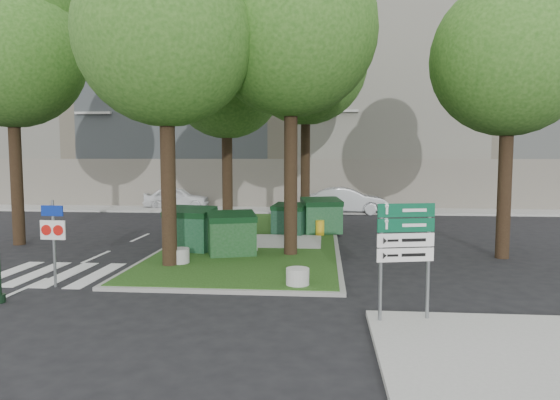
# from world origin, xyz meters

# --- Properties ---
(ground) EXTENTS (120.00, 120.00, 0.00)m
(ground) POSITION_xyz_m (0.00, 0.00, 0.00)
(ground) COLOR black
(ground) RESTS_ON ground
(median_island) EXTENTS (6.00, 16.00, 0.12)m
(median_island) POSITION_xyz_m (0.50, 8.00, 0.06)
(median_island) COLOR #1D3F12
(median_island) RESTS_ON ground
(median_kerb) EXTENTS (6.30, 16.30, 0.10)m
(median_kerb) POSITION_xyz_m (0.50, 8.00, 0.05)
(median_kerb) COLOR gray
(median_kerb) RESTS_ON ground
(sidewalk_corner) EXTENTS (5.00, 4.00, 0.12)m
(sidewalk_corner) POSITION_xyz_m (6.50, -3.50, 0.06)
(sidewalk_corner) COLOR #999993
(sidewalk_corner) RESTS_ON ground
(building_sidewalk) EXTENTS (42.00, 3.00, 0.12)m
(building_sidewalk) POSITION_xyz_m (0.00, 18.50, 0.06)
(building_sidewalk) COLOR #999993
(building_sidewalk) RESTS_ON ground
(zebra_crossing) EXTENTS (5.00, 3.00, 0.01)m
(zebra_crossing) POSITION_xyz_m (-3.75, 1.50, 0.01)
(zebra_crossing) COLOR silver
(zebra_crossing) RESTS_ON ground
(apartment_building) EXTENTS (41.00, 12.00, 16.00)m
(apartment_building) POSITION_xyz_m (0.00, 26.00, 8.00)
(apartment_building) COLOR beige
(apartment_building) RESTS_ON ground
(tree_median_near_left) EXTENTS (5.20, 5.20, 10.53)m
(tree_median_near_left) POSITION_xyz_m (-1.41, 2.56, 7.32)
(tree_median_near_left) COLOR black
(tree_median_near_left) RESTS_ON ground
(tree_median_near_right) EXTENTS (5.60, 5.60, 11.46)m
(tree_median_near_right) POSITION_xyz_m (2.09, 4.56, 7.99)
(tree_median_near_right) COLOR black
(tree_median_near_right) RESTS_ON ground
(tree_median_mid) EXTENTS (4.80, 4.80, 9.99)m
(tree_median_mid) POSITION_xyz_m (-0.91, 9.06, 6.98)
(tree_median_mid) COLOR black
(tree_median_mid) RESTS_ON ground
(tree_median_far) EXTENTS (5.80, 5.80, 11.93)m
(tree_median_far) POSITION_xyz_m (2.29, 12.06, 8.32)
(tree_median_far) COLOR black
(tree_median_far) RESTS_ON ground
(tree_street_left) EXTENTS (5.40, 5.40, 11.00)m
(tree_street_left) POSITION_xyz_m (-8.41, 6.06, 7.65)
(tree_street_left) COLOR black
(tree_street_left) RESTS_ON ground
(tree_street_right) EXTENTS (5.00, 5.00, 10.06)m
(tree_street_right) POSITION_xyz_m (9.09, 5.06, 6.98)
(tree_street_right) COLOR black
(tree_street_right) RESTS_ON ground
(dumpster_a) EXTENTS (1.83, 1.46, 1.51)m
(dumpster_a) POSITION_xyz_m (-1.53, 4.91, 0.84)
(dumpster_a) COLOR #103A20
(dumpster_a) RESTS_ON median_island
(dumpster_b) EXTENTS (1.81, 1.51, 1.44)m
(dumpster_b) POSITION_xyz_m (0.07, 4.21, 0.81)
(dumpster_b) COLOR #103814
(dumpster_b) RESTS_ON median_island
(dumpster_c) EXTENTS (1.61, 1.33, 1.29)m
(dumpster_c) POSITION_xyz_m (1.67, 8.86, 0.74)
(dumpster_c) COLOR #0E311E
(dumpster_c) RESTS_ON median_island
(dumpster_d) EXTENTS (1.87, 1.54, 1.51)m
(dumpster_d) POSITION_xyz_m (3.00, 9.16, 0.84)
(dumpster_d) COLOR #164823
(dumpster_d) RESTS_ON median_island
(bollard_left) EXTENTS (0.62, 0.62, 0.44)m
(bollard_left) POSITION_xyz_m (-1.29, 2.78, 0.34)
(bollard_left) COLOR #A1A19B
(bollard_left) RESTS_ON median_island
(bollard_right) EXTENTS (0.59, 0.59, 0.42)m
(bollard_right) POSITION_xyz_m (2.45, 0.50, 0.33)
(bollard_right) COLOR #AFAFAA
(bollard_right) RESTS_ON median_island
(bollard_mid) EXTENTS (0.50, 0.50, 0.36)m
(bollard_mid) POSITION_xyz_m (0.57, 5.00, 0.30)
(bollard_mid) COLOR #A5A6A0
(bollard_mid) RESTS_ON median_island
(litter_bin) EXTENTS (0.36, 0.36, 0.62)m
(litter_bin) POSITION_xyz_m (2.94, 8.52, 0.43)
(litter_bin) COLOR gold
(litter_bin) RESTS_ON median_island
(traffic_sign_pole) EXTENTS (0.68, 0.08, 2.25)m
(traffic_sign_pole) POSITION_xyz_m (-3.80, 0.17, 1.45)
(traffic_sign_pole) COLOR slate
(traffic_sign_pole) RESTS_ON ground
(directional_sign) EXTENTS (1.14, 0.30, 2.33)m
(directional_sign) POSITION_xyz_m (4.70, -2.00, 1.67)
(directional_sign) COLOR slate
(directional_sign) RESTS_ON sidewalk_corner
(car_white) EXTENTS (4.30, 2.09, 1.41)m
(car_white) POSITION_xyz_m (-6.39, 19.50, 0.71)
(car_white) COLOR white
(car_white) RESTS_ON ground
(car_silver) EXTENTS (4.68, 1.64, 1.54)m
(car_silver) POSITION_xyz_m (4.42, 17.50, 0.77)
(car_silver) COLOR #A4A8AC
(car_silver) RESTS_ON ground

